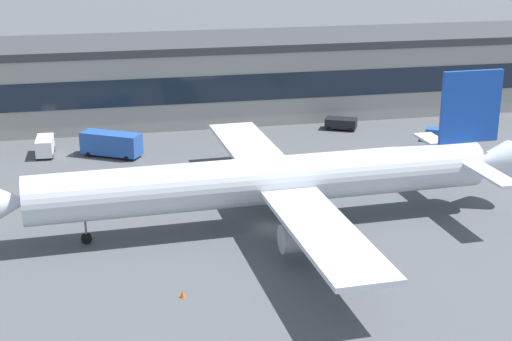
# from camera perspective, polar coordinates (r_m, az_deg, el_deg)

# --- Properties ---
(ground_plane) EXTENTS (600.00, 600.00, 0.00)m
(ground_plane) POSITION_cam_1_polar(r_m,az_deg,el_deg) (83.70, 1.14, -4.20)
(ground_plane) COLOR #4C4F54
(terminal_building) EXTENTS (177.07, 18.70, 12.82)m
(terminal_building) POSITION_cam_1_polar(r_m,az_deg,el_deg) (128.73, -3.93, 6.87)
(terminal_building) COLOR #9E9993
(terminal_building) RESTS_ON ground_plane
(airliner) EXTENTS (58.08, 49.88, 15.85)m
(airliner) POSITION_cam_1_polar(r_m,az_deg,el_deg) (82.53, 1.20, -0.72)
(airliner) COLOR silver
(airliner) RESTS_ON ground_plane
(fuel_truck) EXTENTS (8.65, 6.70, 3.35)m
(fuel_truck) POSITION_cam_1_polar(r_m,az_deg,el_deg) (109.00, -10.53, 1.98)
(fuel_truck) COLOR #2651A5
(fuel_truck) RESTS_ON ground_plane
(crew_van) EXTENTS (2.42, 5.27, 2.55)m
(crew_van) POSITION_cam_1_polar(r_m,az_deg,el_deg) (111.48, -15.28, 1.77)
(crew_van) COLOR white
(crew_van) RESTS_ON ground_plane
(baggage_tug) EXTENTS (4.11, 3.58, 1.85)m
(baggage_tug) POSITION_cam_1_polar(r_m,az_deg,el_deg) (117.92, 13.31, 2.65)
(baggage_tug) COLOR #2651A5
(baggage_tug) RESTS_ON ground_plane
(pushback_tractor) EXTENTS (5.46, 4.48, 1.75)m
(pushback_tractor) POSITION_cam_1_polar(r_m,az_deg,el_deg) (121.70, 6.32, 3.51)
(pushback_tractor) COLOR black
(pushback_tractor) RESTS_ON ground_plane
(traffic_cone_0) EXTENTS (0.45, 0.45, 0.56)m
(traffic_cone_0) POSITION_cam_1_polar(r_m,az_deg,el_deg) (76.15, 5.45, -6.45)
(traffic_cone_0) COLOR #F2590C
(traffic_cone_0) RESTS_ON ground_plane
(traffic_cone_1) EXTENTS (0.52, 0.52, 0.65)m
(traffic_cone_1) POSITION_cam_1_polar(r_m,az_deg,el_deg) (69.38, -5.41, -9.04)
(traffic_cone_1) COLOR #F2590C
(traffic_cone_1) RESTS_ON ground_plane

